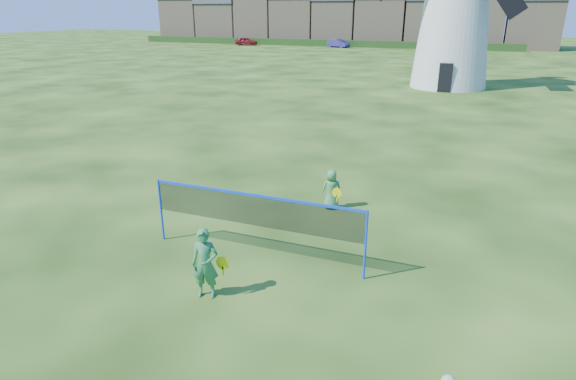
# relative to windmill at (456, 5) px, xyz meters

# --- Properties ---
(ground) EXTENTS (220.00, 220.00, 0.00)m
(ground) POSITION_rel_windmill_xyz_m (-1.59, -28.52, -5.62)
(ground) COLOR black
(ground) RESTS_ON ground
(windmill) EXTENTS (11.25, 5.34, 15.93)m
(windmill) POSITION_rel_windmill_xyz_m (0.00, 0.00, 0.00)
(windmill) COLOR white
(windmill) RESTS_ON ground
(badminton_net) EXTENTS (5.05, 0.05, 1.55)m
(badminton_net) POSITION_rel_windmill_xyz_m (-1.93, -28.64, -4.48)
(badminton_net) COLOR blue
(badminton_net) RESTS_ON ground
(player_girl) EXTENTS (0.72, 0.47, 1.44)m
(player_girl) POSITION_rel_windmill_xyz_m (-2.14, -30.42, -4.90)
(player_girl) COLOR #327E46
(player_girl) RESTS_ON ground
(player_boy) EXTENTS (0.69, 0.56, 1.14)m
(player_boy) POSITION_rel_windmill_xyz_m (-1.18, -25.23, -5.05)
(player_boy) COLOR #42894E
(player_boy) RESTS_ON ground
(terraced_houses) EXTENTS (65.56, 8.40, 8.35)m
(terraced_houses) POSITION_rel_windmill_xyz_m (-21.09, 43.48, -1.62)
(terraced_houses) COLOR tan
(terraced_houses) RESTS_ON ground
(hedge) EXTENTS (62.00, 0.80, 1.00)m
(hedge) POSITION_rel_windmill_xyz_m (-23.59, 37.48, -5.12)
(hedge) COLOR #193814
(hedge) RESTS_ON ground
(car_left) EXTENTS (3.93, 2.50, 1.25)m
(car_left) POSITION_rel_windmill_xyz_m (-33.94, 35.17, -4.99)
(car_left) COLOR maroon
(car_left) RESTS_ON ground
(car_right) EXTENTS (3.85, 2.58, 1.20)m
(car_right) POSITION_rel_windmill_xyz_m (-18.70, 36.02, -5.02)
(car_right) COLOR navy
(car_right) RESTS_ON ground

